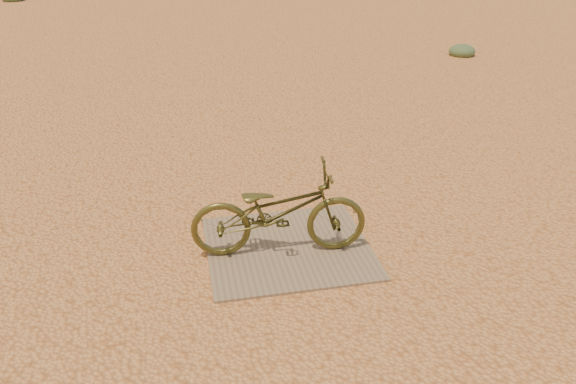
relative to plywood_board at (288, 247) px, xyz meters
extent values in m
plane|color=tan|center=(0.56, -0.07, -0.01)|extent=(120.00, 120.00, 0.00)
cube|color=#796A53|center=(0.00, 0.00, 0.00)|extent=(1.41, 1.31, 0.02)
imported|color=#46441E|center=(-0.09, -0.06, 0.40)|extent=(1.52, 0.66, 0.78)
ellipsoid|color=#486041|center=(5.07, 6.63, -0.01)|extent=(0.54, 0.54, 0.30)
ellipsoid|color=#486041|center=(-5.92, 17.25, -0.01)|extent=(0.71, 0.71, 0.39)
camera|label=1|loc=(-0.85, -4.11, 2.63)|focal=35.00mm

